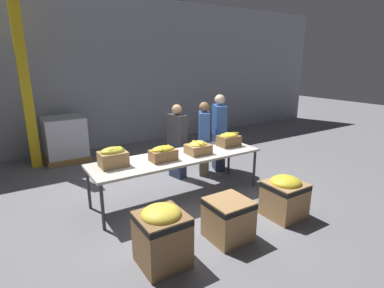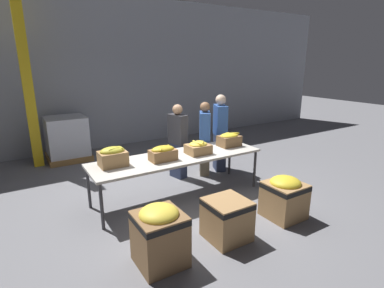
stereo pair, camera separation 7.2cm
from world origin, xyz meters
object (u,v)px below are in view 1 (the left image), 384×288
Objects in this scene: banana_box_2 at (198,148)px; donation_bin_1 at (228,217)px; volunteer_1 at (177,142)px; support_pillar at (24,77)px; banana_box_3 at (229,139)px; donation_bin_0 at (162,234)px; banana_box_0 at (113,157)px; volunteer_2 at (204,139)px; pallet_stack_0 at (65,139)px; donation_bin_2 at (285,195)px; sorting_table at (178,159)px; banana_box_1 at (163,153)px; volunteer_0 at (219,133)px.

banana_box_2 is 0.72× the size of donation_bin_1.
volunteer_1 is 0.38× the size of support_pillar.
support_pillar reaches higher than banana_box_3.
volunteer_1 reaches higher than donation_bin_0.
volunteer_2 is (2.12, 0.58, -0.14)m from banana_box_0.
donation_bin_1 is 0.14× the size of support_pillar.
volunteer_1 is 2.71× the size of donation_bin_1.
donation_bin_1 is 0.53× the size of pallet_stack_0.
banana_box_0 reaches higher than pallet_stack_0.
donation_bin_2 is at bearing -94.53° from banana_box_3.
donation_bin_0 is at bearing -180.00° from donation_bin_2.
banana_box_3 is at bearing 51.14° from donation_bin_1.
sorting_table is 4.58× the size of donation_bin_2.
banana_box_1 is (-0.32, -0.07, 0.17)m from sorting_table.
banana_box_2 is 0.26× the size of volunteer_2.
volunteer_0 is 2.96× the size of donation_bin_1.
volunteer_0 reaches higher than donation_bin_1.
donation_bin_0 is (-2.23, -1.53, -0.49)m from banana_box_3.
banana_box_0 is at bearing 173.59° from banana_box_2.
banana_box_2 is 1.33m from volunteer_0.
pallet_stack_0 is (-0.20, 4.73, 0.12)m from donation_bin_0.
support_pillar is at bearing 100.76° from donation_bin_0.
volunteer_1 reaches higher than banana_box_0.
volunteer_0 reaches higher than donation_bin_0.
banana_box_1 reaches higher than donation_bin_1.
banana_box_1 is 0.11× the size of support_pillar.
banana_box_3 is at bearing 29.89° from volunteer_1.
support_pillar is (-0.88, 4.61, 1.60)m from donation_bin_0.
banana_box_2 reaches higher than sorting_table.
support_pillar is at bearing -146.16° from volunteer_1.
pallet_stack_0 is at bearing -156.88° from volunteer_1.
banana_box_1 reaches higher than donation_bin_2.
donation_bin_2 is (2.13, -1.59, -0.56)m from banana_box_0.
support_pillar is (-3.40, 2.40, 1.18)m from volunteer_0.
pallet_stack_0 is (-0.17, 3.14, -0.39)m from banana_box_0.
banana_box_1 is 1.17m from volunteer_1.
banana_box_0 is 1.71m from volunteer_1.
donation_bin_2 is at bearing -55.32° from sorting_table.
volunteer_0 is 2.30m from donation_bin_2.
volunteer_2 is (0.64, 0.75, -0.10)m from banana_box_2.
banana_box_1 is 0.26× the size of volunteer_0.
volunteer_0 is at bearing -35.27° from support_pillar.
volunteer_0 is 1.00m from volunteer_1.
volunteer_2 is at bearing 34.02° from sorting_table.
donation_bin_1 is at bearing -67.90° from support_pillar.
donation_bin_1 is at bearing -75.84° from pallet_stack_0.
banana_box_2 is 0.88m from volunteer_1.
pallet_stack_0 reaches higher than banana_box_2.
banana_box_0 is at bearing 167.58° from banana_box_1.
volunteer_0 is (1.44, 0.73, 0.11)m from sorting_table.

